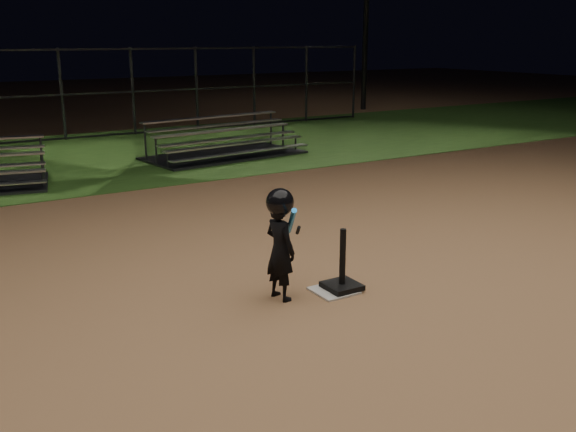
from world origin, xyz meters
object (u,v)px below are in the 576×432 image
object	(u,v)px
batting_tee	(342,278)
bleacher_right	(225,149)
home_plate	(334,291)
child_batter	(280,241)

from	to	relation	value
batting_tee	bleacher_right	bearing A→B (deg)	72.89
home_plate	bleacher_right	bearing A→B (deg)	72.23
batting_tee	home_plate	bearing A→B (deg)	171.30
batting_tee	bleacher_right	world-z (taller)	bleacher_right
home_plate	child_batter	xyz separation A→B (m)	(-0.61, 0.15, 0.65)
child_batter	home_plate	bearing A→B (deg)	-115.13
home_plate	bleacher_right	world-z (taller)	bleacher_right
child_batter	batting_tee	bearing A→B (deg)	-114.41
batting_tee	child_batter	xyz separation A→B (m)	(-0.71, 0.17, 0.51)
batting_tee	bleacher_right	xyz separation A→B (m)	(2.56, 8.33, 0.04)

